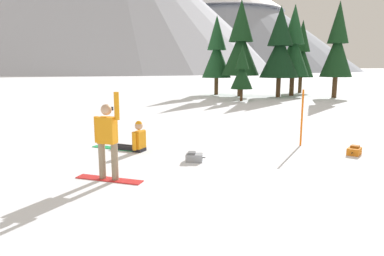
{
  "coord_description": "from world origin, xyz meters",
  "views": [
    {
      "loc": [
        -2.88,
        -5.77,
        2.51
      ],
      "look_at": [
        -1.89,
        2.73,
        1.0
      ],
      "focal_mm": 32.72,
      "sensor_mm": 36.0,
      "label": 1
    }
  ],
  "objects_px": {
    "snowboarder_midground": "(107,139)",
    "pine_tree_short": "(241,44)",
    "pine_tree_twin": "(294,47)",
    "backpack_orange": "(354,151)",
    "pine_tree_broad": "(280,48)",
    "pine_tree_leaning": "(242,71)",
    "backpack_grey": "(194,157)",
    "snowboarder_background": "(134,141)",
    "pine_tree_tall": "(302,54)",
    "pine_tree_young": "(217,52)",
    "trail_marker_pole": "(302,118)",
    "pine_tree_slender": "(337,46)"
  },
  "relations": [
    {
      "from": "backpack_grey",
      "to": "pine_tree_twin",
      "type": "distance_m",
      "value": 23.4
    },
    {
      "from": "backpack_grey",
      "to": "pine_tree_slender",
      "type": "bearing_deg",
      "value": 52.64
    },
    {
      "from": "backpack_orange",
      "to": "trail_marker_pole",
      "type": "relative_size",
      "value": 0.3
    },
    {
      "from": "backpack_orange",
      "to": "trail_marker_pole",
      "type": "bearing_deg",
      "value": 128.71
    },
    {
      "from": "trail_marker_pole",
      "to": "backpack_orange",
      "type": "bearing_deg",
      "value": -51.29
    },
    {
      "from": "trail_marker_pole",
      "to": "pine_tree_short",
      "type": "height_order",
      "value": "pine_tree_short"
    },
    {
      "from": "snowboarder_midground",
      "to": "pine_tree_tall",
      "type": "xyz_separation_m",
      "value": [
        15.2,
        24.63,
        2.77
      ]
    },
    {
      "from": "pine_tree_twin",
      "to": "backpack_orange",
      "type": "bearing_deg",
      "value": -107.53
    },
    {
      "from": "snowboarder_background",
      "to": "trail_marker_pole",
      "type": "height_order",
      "value": "trail_marker_pole"
    },
    {
      "from": "trail_marker_pole",
      "to": "pine_tree_slender",
      "type": "height_order",
      "value": "pine_tree_slender"
    },
    {
      "from": "backpack_orange",
      "to": "pine_tree_broad",
      "type": "bearing_deg",
      "value": 76.1
    },
    {
      "from": "snowboarder_midground",
      "to": "pine_tree_broad",
      "type": "xyz_separation_m",
      "value": [
        11.39,
        20.21,
        3.05
      ]
    },
    {
      "from": "pine_tree_young",
      "to": "pine_tree_short",
      "type": "relative_size",
      "value": 0.87
    },
    {
      "from": "pine_tree_broad",
      "to": "pine_tree_tall",
      "type": "height_order",
      "value": "pine_tree_broad"
    },
    {
      "from": "snowboarder_background",
      "to": "pine_tree_young",
      "type": "xyz_separation_m",
      "value": [
        6.36,
        20.66,
        3.45
      ]
    },
    {
      "from": "pine_tree_leaning",
      "to": "snowboarder_background",
      "type": "bearing_deg",
      "value": -115.89
    },
    {
      "from": "pine_tree_leaning",
      "to": "pine_tree_broad",
      "type": "bearing_deg",
      "value": 36.41
    },
    {
      "from": "snowboarder_background",
      "to": "pine_tree_twin",
      "type": "distance_m",
      "value": 23.03
    },
    {
      "from": "pine_tree_leaning",
      "to": "pine_tree_tall",
      "type": "bearing_deg",
      "value": 43.48
    },
    {
      "from": "snowboarder_background",
      "to": "pine_tree_short",
      "type": "bearing_deg",
      "value": 66.87
    },
    {
      "from": "pine_tree_young",
      "to": "backpack_orange",
      "type": "bearing_deg",
      "value": -90.1
    },
    {
      "from": "pine_tree_slender",
      "to": "pine_tree_twin",
      "type": "xyz_separation_m",
      "value": [
        -2.65,
        2.34,
        0.05
      ]
    },
    {
      "from": "trail_marker_pole",
      "to": "pine_tree_young",
      "type": "height_order",
      "value": "pine_tree_young"
    },
    {
      "from": "pine_tree_leaning",
      "to": "pine_tree_slender",
      "type": "distance_m",
      "value": 8.62
    },
    {
      "from": "backpack_grey",
      "to": "pine_tree_tall",
      "type": "height_order",
      "value": "pine_tree_tall"
    },
    {
      "from": "snowboarder_background",
      "to": "backpack_orange",
      "type": "height_order",
      "value": "snowboarder_background"
    },
    {
      "from": "pine_tree_twin",
      "to": "pine_tree_short",
      "type": "height_order",
      "value": "pine_tree_short"
    },
    {
      "from": "snowboarder_midground",
      "to": "pine_tree_leaning",
      "type": "distance_m",
      "value": 18.99
    },
    {
      "from": "snowboarder_background",
      "to": "pine_tree_young",
      "type": "relative_size",
      "value": 0.25
    },
    {
      "from": "snowboarder_background",
      "to": "pine_tree_tall",
      "type": "relative_size",
      "value": 0.25
    },
    {
      "from": "pine_tree_broad",
      "to": "pine_tree_short",
      "type": "height_order",
      "value": "pine_tree_short"
    },
    {
      "from": "pine_tree_young",
      "to": "pine_tree_slender",
      "type": "bearing_deg",
      "value": -24.91
    },
    {
      "from": "snowboarder_midground",
      "to": "trail_marker_pole",
      "type": "distance_m",
      "value": 6.36
    },
    {
      "from": "trail_marker_pole",
      "to": "pine_tree_broad",
      "type": "bearing_deg",
      "value": 71.94
    },
    {
      "from": "trail_marker_pole",
      "to": "pine_tree_leaning",
      "type": "distance_m",
      "value": 14.75
    },
    {
      "from": "pine_tree_short",
      "to": "pine_tree_tall",
      "type": "bearing_deg",
      "value": 24.08
    },
    {
      "from": "snowboarder_midground",
      "to": "pine_tree_short",
      "type": "distance_m",
      "value": 23.52
    },
    {
      "from": "backpack_orange",
      "to": "snowboarder_background",
      "type": "bearing_deg",
      "value": 169.09
    },
    {
      "from": "pine_tree_tall",
      "to": "pine_tree_young",
      "type": "distance_m",
      "value": 8.5
    },
    {
      "from": "backpack_orange",
      "to": "backpack_grey",
      "type": "distance_m",
      "value": 4.68
    },
    {
      "from": "pine_tree_broad",
      "to": "pine_tree_slender",
      "type": "distance_m",
      "value": 4.47
    },
    {
      "from": "snowboarder_midground",
      "to": "pine_tree_slender",
      "type": "distance_m",
      "value": 25.05
    },
    {
      "from": "backpack_orange",
      "to": "backpack_grey",
      "type": "relative_size",
      "value": 0.99
    },
    {
      "from": "pine_tree_broad",
      "to": "pine_tree_twin",
      "type": "height_order",
      "value": "pine_tree_twin"
    },
    {
      "from": "pine_tree_broad",
      "to": "pine_tree_leaning",
      "type": "relative_size",
      "value": 1.8
    },
    {
      "from": "pine_tree_slender",
      "to": "pine_tree_tall",
      "type": "bearing_deg",
      "value": 95.81
    },
    {
      "from": "snowboarder_midground",
      "to": "pine_tree_young",
      "type": "relative_size",
      "value": 0.29
    },
    {
      "from": "snowboarder_midground",
      "to": "pine_tree_twin",
      "type": "distance_m",
      "value": 25.43
    },
    {
      "from": "pine_tree_leaning",
      "to": "pine_tree_short",
      "type": "relative_size",
      "value": 0.51
    },
    {
      "from": "pine_tree_tall",
      "to": "pine_tree_short",
      "type": "xyz_separation_m",
      "value": [
        -6.68,
        -2.98,
        0.65
      ]
    }
  ]
}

